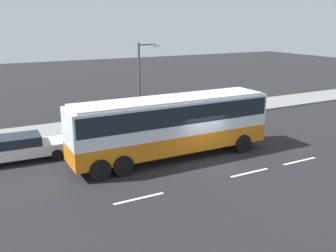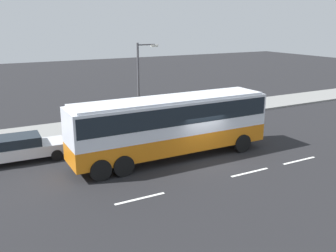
{
  "view_description": "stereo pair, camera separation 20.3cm",
  "coord_description": "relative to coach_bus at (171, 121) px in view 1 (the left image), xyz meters",
  "views": [
    {
      "loc": [
        -11.13,
        -16.4,
        7.55
      ],
      "look_at": [
        -1.81,
        1.16,
        2.0
      ],
      "focal_mm": 39.96,
      "sensor_mm": 36.0,
      "label": 1
    },
    {
      "loc": [
        -11.3,
        -16.31,
        7.55
      ],
      "look_at": [
        -1.81,
        1.16,
        2.0
      ],
      "focal_mm": 39.96,
      "sensor_mm": 36.0,
      "label": 2
    }
  ],
  "objects": [
    {
      "name": "lane_centreline",
      "position": [
        -1.72,
        -3.87,
        -2.17
      ],
      "size": [
        31.28,
        0.16,
        0.01
      ],
      "color": "white",
      "rests_on": "ground_plane"
    },
    {
      "name": "pedestrian_near_curb",
      "position": [
        4.41,
        8.34,
        -0.99
      ],
      "size": [
        0.32,
        0.32,
        1.77
      ],
      "rotation": [
        0.0,
        0.0,
        4.29
      ],
      "color": "#38334C",
      "rests_on": "sidewalk_curb"
    },
    {
      "name": "sidewalk_curb",
      "position": [
        1.48,
        8.47,
        -2.1
      ],
      "size": [
        80.0,
        4.0,
        0.15
      ],
      "primitive_type": "cube",
      "color": "gray",
      "rests_on": "ground_plane"
    },
    {
      "name": "pedestrian_at_crossing",
      "position": [
        5.02,
        8.89,
        -1.11
      ],
      "size": [
        0.32,
        0.32,
        1.6
      ],
      "rotation": [
        0.0,
        0.0,
        1.45
      ],
      "color": "brown",
      "rests_on": "sidewalk_curb"
    },
    {
      "name": "car_silver_hatch",
      "position": [
        -7.66,
        3.62,
        -1.4
      ],
      "size": [
        4.84,
        2.13,
        1.45
      ],
      "rotation": [
        0.0,
        0.0,
        -0.04
      ],
      "color": "silver",
      "rests_on": "ground_plane"
    },
    {
      "name": "coach_bus",
      "position": [
        0.0,
        0.0,
        0.0
      ],
      "size": [
        11.63,
        2.62,
        3.51
      ],
      "rotation": [
        0.0,
        0.0,
        -0.0
      ],
      "color": "orange",
      "rests_on": "ground_plane"
    },
    {
      "name": "street_lamp",
      "position": [
        1.23,
        6.77,
        1.46
      ],
      "size": [
        1.65,
        0.24,
        5.99
      ],
      "color": "#47474C",
      "rests_on": "sidewalk_curb"
    },
    {
      "name": "ground_plane",
      "position": [
        1.48,
        -1.38,
        -2.17
      ],
      "size": [
        120.0,
        120.0,
        0.0
      ],
      "primitive_type": "plane",
      "color": "black"
    }
  ]
}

